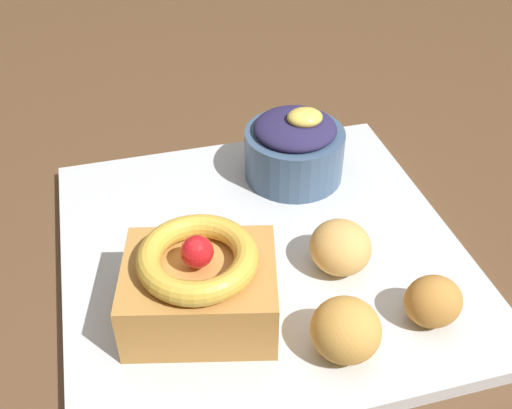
% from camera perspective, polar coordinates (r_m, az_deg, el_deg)
% --- Properties ---
extents(dining_table, '(1.43, 1.00, 0.73)m').
position_cam_1_polar(dining_table, '(0.71, -3.29, 2.18)').
color(dining_table, brown).
rests_on(dining_table, ground_plane).
extents(front_plate, '(0.30, 0.30, 0.01)m').
position_cam_1_polar(front_plate, '(0.48, 0.62, -4.62)').
color(front_plate, silver).
rests_on(front_plate, dining_table).
extents(cake_slice, '(0.12, 0.10, 0.07)m').
position_cam_1_polar(cake_slice, '(0.41, -5.27, -7.40)').
color(cake_slice, '#B77F3D').
rests_on(cake_slice, front_plate).
extents(berry_ramekin, '(0.09, 0.09, 0.07)m').
position_cam_1_polar(berry_ramekin, '(0.53, 3.62, 5.34)').
color(berry_ramekin, '#3D5675').
rests_on(berry_ramekin, front_plate).
extents(fritter_front, '(0.04, 0.04, 0.04)m').
position_cam_1_polar(fritter_front, '(0.43, 16.18, -8.68)').
color(fritter_front, '#BC7F38').
rests_on(fritter_front, front_plate).
extents(fritter_middle, '(0.05, 0.05, 0.04)m').
position_cam_1_polar(fritter_middle, '(0.45, 7.87, -3.97)').
color(fritter_middle, tan).
rests_on(fritter_middle, front_plate).
extents(fritter_back, '(0.05, 0.05, 0.04)m').
position_cam_1_polar(fritter_back, '(0.40, 8.37, -11.50)').
color(fritter_back, gold).
rests_on(fritter_back, front_plate).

